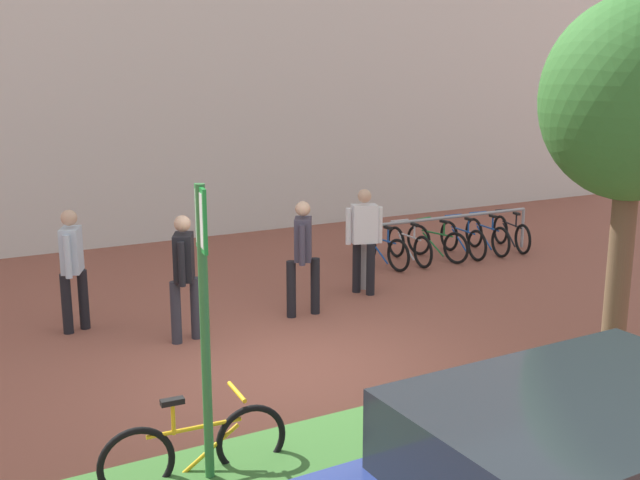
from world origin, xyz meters
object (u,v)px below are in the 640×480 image
Objects in this scene: person_suited_navy at (303,251)px; person_shirt_white at (364,235)px; tree_sidewalk at (634,102)px; bike_at_sign at (196,449)px; parking_sign_post at (204,299)px; bollard_steel at (365,262)px; person_shirt_blue at (72,263)px; person_suited_dark at (184,270)px; bike_rack_cluster at (450,240)px.

person_shirt_white is (1.38, 0.53, 0.00)m from person_suited_navy.
bike_at_sign is (-5.16, 0.03, -2.87)m from tree_sidewalk.
bike_at_sign is 0.98× the size of person_shirt_white.
bike_at_sign is 0.98× the size of person_suited_navy.
person_shirt_white is at bearing 45.85° from parking_sign_post.
person_shirt_blue is at bearing 178.09° from bollard_steel.
person_suited_dark reaches higher than bike_at_sign.
parking_sign_post is at bearing -141.04° from bike_rack_cluster.
bike_rack_cluster is at bearing 70.45° from tree_sidewalk.
person_shirt_blue is at bearing -172.92° from bike_rack_cluster.
person_suited_dark is (1.22, -1.12, 0.00)m from person_shirt_blue.
person_suited_dark is 1.00× the size of person_shirt_white.
tree_sidewalk is 4.92m from person_shirt_white.
person_suited_dark is at bearing -161.49° from bike_rack_cluster.
parking_sign_post is 0.72× the size of bike_rack_cluster.
bollard_steel is at bearing 44.78° from bike_at_sign.
parking_sign_post reaches higher than person_suited_navy.
person_shirt_blue is at bearing 137.53° from person_suited_dark.
tree_sidewalk is at bearing -41.79° from person_shirt_blue.
bollard_steel is 0.52× the size of person_suited_navy.
parking_sign_post is 1.56× the size of person_shirt_blue.
parking_sign_post is at bearing -105.98° from person_suited_dark.
tree_sidewalk is 7.39m from person_shirt_blue.
bollard_steel is at bearing -157.94° from bike_rack_cluster.
bollard_steel is at bearing 15.71° from person_suited_dark.
tree_sidewalk reaches higher than person_suited_dark.
parking_sign_post is 9.21m from bike_rack_cluster.
tree_sidewalk is 5.30m from parking_sign_post.
bollard_steel is at bearing 97.70° from tree_sidewalk.
person_suited_navy is at bearing -153.89° from bollard_steel.
person_shirt_blue is at bearing 91.85° from parking_sign_post.
person_shirt_blue and person_shirt_white have the same top height.
tree_sidewalk reaches higher than bike_at_sign.
parking_sign_post is 4.96m from person_suited_navy.
bollard_steel is 0.52× the size of person_shirt_white.
person_suited_dark is (-3.42, -0.96, 0.53)m from bollard_steel.
tree_sidewalk is at bearing -109.55° from bike_rack_cluster.
bike_rack_cluster is 2.81m from bollard_steel.
person_suited_dark is at bearing -167.23° from person_shirt_white.
parking_sign_post is 1.56× the size of person_suited_navy.
tree_sidewalk reaches higher than bollard_steel.
person_suited_dark is (-6.02, -2.01, 0.64)m from bike_rack_cluster.
bike_rack_cluster is at bearing 38.96° from parking_sign_post.
tree_sidewalk is at bearing -41.58° from person_suited_dark.
person_suited_navy is at bearing -16.37° from person_shirt_blue.
person_shirt_white is at bearing 44.36° from bike_at_sign.
bollard_steel is 4.67m from person_shirt_blue.
person_shirt_blue is 4.49m from person_shirt_white.
parking_sign_post is at bearing -178.49° from tree_sidewalk.
tree_sidewalk reaches higher than bike_rack_cluster.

